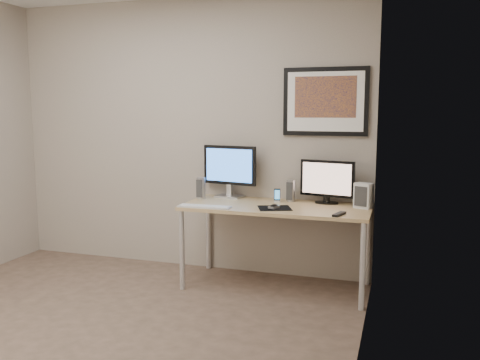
{
  "coord_description": "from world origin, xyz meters",
  "views": [
    {
      "loc": [
        2.02,
        -2.85,
        1.55
      ],
      "look_at": [
        0.75,
        1.1,
        0.97
      ],
      "focal_mm": 38.0,
      "sensor_mm": 36.0,
      "label": 1
    }
  ],
  "objects_px": {
    "monitor_large": "(230,169)",
    "keyboard": "(204,207)",
    "monitor_tv": "(327,181)",
    "phone_dock": "(277,195)",
    "speaker_left": "(201,188)",
    "framed_art": "(325,101)",
    "desk": "(277,213)",
    "fan_unit": "(364,196)",
    "speaker_right": "(291,191)"
  },
  "relations": [
    {
      "from": "keyboard",
      "to": "monitor_large",
      "type": "bearing_deg",
      "value": 84.53
    },
    {
      "from": "framed_art",
      "to": "keyboard",
      "type": "bearing_deg",
      "value": -146.2
    },
    {
      "from": "speaker_right",
      "to": "phone_dock",
      "type": "bearing_deg",
      "value": -141.33
    },
    {
      "from": "speaker_right",
      "to": "monitor_tv",
      "type": "bearing_deg",
      "value": 4.93
    },
    {
      "from": "framed_art",
      "to": "monitor_large",
      "type": "height_order",
      "value": "framed_art"
    },
    {
      "from": "framed_art",
      "to": "monitor_tv",
      "type": "xyz_separation_m",
      "value": [
        0.05,
        -0.12,
        -0.69
      ]
    },
    {
      "from": "monitor_tv",
      "to": "speaker_left",
      "type": "distance_m",
      "value": 1.16
    },
    {
      "from": "desk",
      "to": "framed_art",
      "type": "xyz_separation_m",
      "value": [
        0.35,
        0.33,
        0.96
      ]
    },
    {
      "from": "speaker_left",
      "to": "speaker_right",
      "type": "relative_size",
      "value": 1.02
    },
    {
      "from": "keyboard",
      "to": "desk",
      "type": "bearing_deg",
      "value": 25.84
    },
    {
      "from": "desk",
      "to": "phone_dock",
      "type": "height_order",
      "value": "phone_dock"
    },
    {
      "from": "speaker_left",
      "to": "fan_unit",
      "type": "relative_size",
      "value": 0.93
    },
    {
      "from": "speaker_left",
      "to": "fan_unit",
      "type": "height_order",
      "value": "fan_unit"
    },
    {
      "from": "speaker_left",
      "to": "framed_art",
      "type": "bearing_deg",
      "value": 13.79
    },
    {
      "from": "monitor_tv",
      "to": "speaker_right",
      "type": "distance_m",
      "value": 0.34
    },
    {
      "from": "speaker_right",
      "to": "monitor_large",
      "type": "bearing_deg",
      "value": -175.07
    },
    {
      "from": "phone_dock",
      "to": "keyboard",
      "type": "distance_m",
      "value": 0.69
    },
    {
      "from": "monitor_large",
      "to": "framed_art",
      "type": "bearing_deg",
      "value": 14.88
    },
    {
      "from": "phone_dock",
      "to": "fan_unit",
      "type": "bearing_deg",
      "value": -16.91
    },
    {
      "from": "framed_art",
      "to": "phone_dock",
      "type": "distance_m",
      "value": 0.93
    },
    {
      "from": "framed_art",
      "to": "desk",
      "type": "bearing_deg",
      "value": -136.54
    },
    {
      "from": "monitor_large",
      "to": "speaker_right",
      "type": "distance_m",
      "value": 0.62
    },
    {
      "from": "monitor_large",
      "to": "monitor_tv",
      "type": "relative_size",
      "value": 1.1
    },
    {
      "from": "framed_art",
      "to": "monitor_large",
      "type": "distance_m",
      "value": 1.07
    },
    {
      "from": "framed_art",
      "to": "speaker_right",
      "type": "xyz_separation_m",
      "value": [
        -0.27,
        -0.1,
        -0.79
      ]
    },
    {
      "from": "framed_art",
      "to": "keyboard",
      "type": "relative_size",
      "value": 1.65
    },
    {
      "from": "monitor_tv",
      "to": "speaker_right",
      "type": "relative_size",
      "value": 2.48
    },
    {
      "from": "monitor_large",
      "to": "fan_unit",
      "type": "relative_size",
      "value": 2.51
    },
    {
      "from": "monitor_tv",
      "to": "desk",
      "type": "bearing_deg",
      "value": -140.8
    },
    {
      "from": "framed_art",
      "to": "monitor_tv",
      "type": "distance_m",
      "value": 0.7
    },
    {
      "from": "monitor_large",
      "to": "keyboard",
      "type": "distance_m",
      "value": 0.59
    },
    {
      "from": "speaker_right",
      "to": "fan_unit",
      "type": "bearing_deg",
      "value": -3.22
    },
    {
      "from": "desk",
      "to": "speaker_left",
      "type": "distance_m",
      "value": 0.78
    },
    {
      "from": "framed_art",
      "to": "monitor_tv",
      "type": "relative_size",
      "value": 1.55
    },
    {
      "from": "monitor_tv",
      "to": "fan_unit",
      "type": "xyz_separation_m",
      "value": [
        0.32,
        -0.11,
        -0.1
      ]
    },
    {
      "from": "monitor_large",
      "to": "fan_unit",
      "type": "height_order",
      "value": "monitor_large"
    },
    {
      "from": "phone_dock",
      "to": "keyboard",
      "type": "relative_size",
      "value": 0.27
    },
    {
      "from": "phone_dock",
      "to": "monitor_large",
      "type": "bearing_deg",
      "value": 156.3
    },
    {
      "from": "framed_art",
      "to": "speaker_right",
      "type": "relative_size",
      "value": 3.85
    },
    {
      "from": "monitor_large",
      "to": "phone_dock",
      "type": "xyz_separation_m",
      "value": [
        0.48,
        -0.09,
        -0.21
      ]
    },
    {
      "from": "monitor_large",
      "to": "keyboard",
      "type": "bearing_deg",
      "value": -85.25
    },
    {
      "from": "desk",
      "to": "phone_dock",
      "type": "distance_m",
      "value": 0.21
    },
    {
      "from": "desk",
      "to": "speaker_right",
      "type": "distance_m",
      "value": 0.29
    },
    {
      "from": "monitor_tv",
      "to": "phone_dock",
      "type": "height_order",
      "value": "monitor_tv"
    },
    {
      "from": "monitor_large",
      "to": "speaker_left",
      "type": "height_order",
      "value": "monitor_large"
    },
    {
      "from": "monitor_large",
      "to": "keyboard",
      "type": "height_order",
      "value": "monitor_large"
    },
    {
      "from": "speaker_left",
      "to": "fan_unit",
      "type": "bearing_deg",
      "value": 2.28
    },
    {
      "from": "desk",
      "to": "speaker_right",
      "type": "height_order",
      "value": "speaker_right"
    },
    {
      "from": "speaker_right",
      "to": "fan_unit",
      "type": "height_order",
      "value": "fan_unit"
    },
    {
      "from": "monitor_large",
      "to": "speaker_left",
      "type": "xyz_separation_m",
      "value": [
        -0.23,
        -0.14,
        -0.17
      ]
    }
  ]
}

